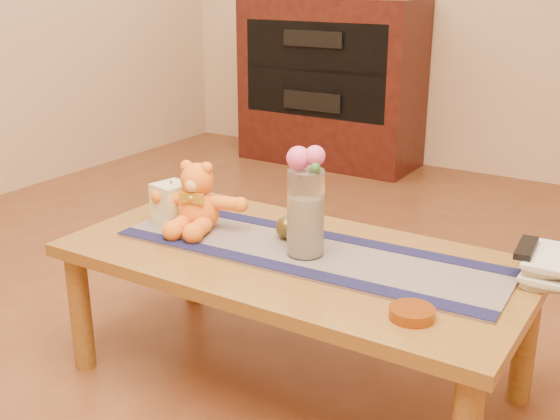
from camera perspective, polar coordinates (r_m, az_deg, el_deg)
The scene contains 30 objects.
floor at distance 2.28m, azimuth 1.10°, elevation -14.12°, with size 5.50×5.50×0.00m, color brown.
coffee_table_top at distance 2.08m, azimuth 1.17°, elevation -4.15°, with size 1.40×0.70×0.04m, color brown.
table_leg_fl at distance 2.35m, azimuth -16.31°, elevation -8.11°, with size 0.07×0.07×0.41m, color brown.
table_leg_bl at distance 2.73m, azimuth -7.30°, elevation -3.58°, with size 0.07×0.07×0.41m, color brown.
table_leg_br at distance 2.22m, azimuth 19.77°, elevation -10.23°, with size 0.07×0.07×0.41m, color brown.
persian_runner at distance 2.07m, azimuth 2.29°, elevation -3.51°, with size 1.20×0.35×0.01m, color #171C43.
runner_border_near at distance 1.95m, azimuth 0.31°, elevation -4.81°, with size 1.20×0.06×0.00m, color #13143B.
runner_border_far at distance 2.19m, azimuth 4.04°, elevation -2.11°, with size 1.20×0.06×0.00m, color #13143B.
teddy_bear at distance 2.24m, azimuth -6.83°, elevation 1.12°, with size 0.32×0.26×0.21m, color orange, non-canonical shape.
pillar_candle at distance 2.32m, azimuth -8.99°, elevation 0.64°, with size 0.11×0.11×0.13m, color beige.
candle_wick at distance 2.30m, azimuth -9.08°, elevation 2.31°, with size 0.00×0.00×0.01m, color black.
glass_vase at distance 2.00m, azimuth 2.15°, elevation -0.26°, with size 0.11×0.11×0.26m, color silver.
potpourri_fill at distance 2.01m, azimuth 2.14°, elevation -1.30°, with size 0.09×0.09×0.18m, color beige.
rose_left at distance 1.95m, azimuth 1.55°, elevation 4.34°, with size 0.07×0.07×0.07m, color #EC5390.
rose_right at distance 1.94m, azimuth 2.93°, elevation 4.54°, with size 0.06×0.06×0.06m, color #EC5390.
blue_flower_back at distance 1.98m, azimuth 2.97°, elevation 4.30°, with size 0.04×0.04×0.04m, color #545FB7.
blue_flower_side at distance 1.98m, azimuth 1.74°, elevation 4.15°, with size 0.04×0.04×0.04m, color #545FB7.
leaf_sprig at distance 1.92m, azimuth 2.94°, elevation 3.54°, with size 0.03×0.03×0.03m, color #33662D.
bronze_ball at distance 2.15m, azimuth 0.60°, elevation -1.47°, with size 0.07×0.07×0.07m, color #4E401A.
book_bottom at distance 2.04m, azimuth 19.67°, elevation -4.83°, with size 0.17×0.22×0.02m, color beige.
book_lower at distance 2.03m, azimuth 19.85°, elevation -4.40°, with size 0.16×0.22×0.02m, color beige.
book_upper at distance 2.03m, azimuth 19.63°, elevation -3.79°, with size 0.17×0.22×0.02m, color beige.
book_top at distance 2.02m, azimuth 19.95°, elevation -3.39°, with size 0.16×0.22×0.02m, color beige.
tv_remote at distance 2.01m, azimuth 19.86°, elevation -2.99°, with size 0.04×0.16×0.02m, color black.
amber_dish at distance 1.72m, azimuth 10.95°, elevation -8.45°, with size 0.11×0.11×0.03m, color #BF5914.
media_cabinet at distance 4.71m, azimuth 4.27°, elevation 10.56°, with size 1.20×0.50×1.10m, color black.
cabinet_cavity at distance 4.49m, azimuth 2.87°, elevation 11.58°, with size 1.02×0.03×0.61m, color black.
cabinet_shelf at distance 4.56m, azimuth 3.40°, elevation 11.69°, with size 1.02×0.20×0.03m, color black.
stereo_upper at distance 4.56m, azimuth 3.58°, elevation 14.19°, with size 0.42×0.28×0.10m, color black.
stereo_lower at distance 4.61m, azimuth 3.48°, elevation 9.28°, with size 0.42×0.28×0.12m, color black.
Camera 1 is at (0.98, -1.64, 1.25)m, focal length 43.84 mm.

